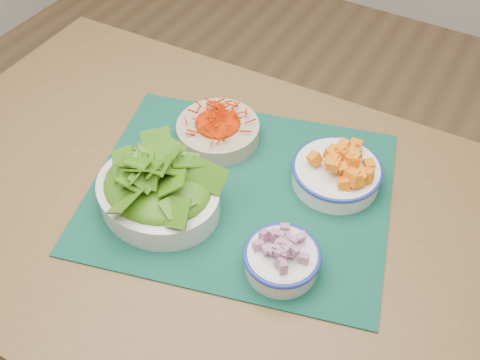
# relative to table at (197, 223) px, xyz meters

# --- Properties ---
(ground) EXTENTS (4.00, 4.00, 0.00)m
(ground) POSITION_rel_table_xyz_m (-0.17, 0.22, -0.66)
(ground) COLOR #977149
(ground) RESTS_ON ground
(table) EXTENTS (1.36, 0.93, 0.75)m
(table) POSITION_rel_table_xyz_m (0.00, 0.00, 0.00)
(table) COLOR brown
(table) RESTS_ON ground
(placemat) EXTENTS (0.72, 0.64, 0.00)m
(placemat) POSITION_rel_table_xyz_m (0.07, 0.06, 0.09)
(placemat) COLOR #073127
(placemat) RESTS_ON table
(carrot_bowl) EXTENTS (0.21, 0.21, 0.07)m
(carrot_bowl) POSITION_rel_table_xyz_m (-0.05, 0.17, 0.12)
(carrot_bowl) COLOR #C0AD8F
(carrot_bowl) RESTS_ON placemat
(squash_bowl) EXTENTS (0.19, 0.19, 0.10)m
(squash_bowl) POSITION_rel_table_xyz_m (0.24, 0.18, 0.14)
(squash_bowl) COLOR white
(squash_bowl) RESTS_ON placemat
(lettuce_bowl) EXTENTS (0.28, 0.24, 0.11)m
(lettuce_bowl) POSITION_rel_table_xyz_m (-0.05, -0.06, 0.14)
(lettuce_bowl) COLOR silver
(lettuce_bowl) RESTS_ON placemat
(onion_bowl) EXTENTS (0.18, 0.18, 0.07)m
(onion_bowl) POSITION_rel_table_xyz_m (0.23, -0.07, 0.13)
(onion_bowl) COLOR silver
(onion_bowl) RESTS_ON placemat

